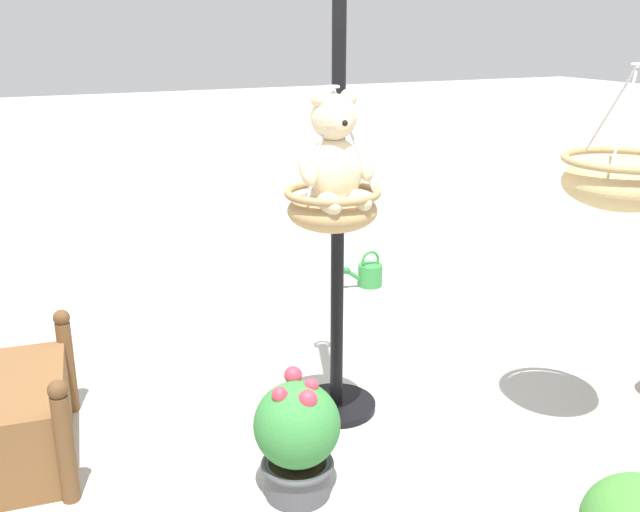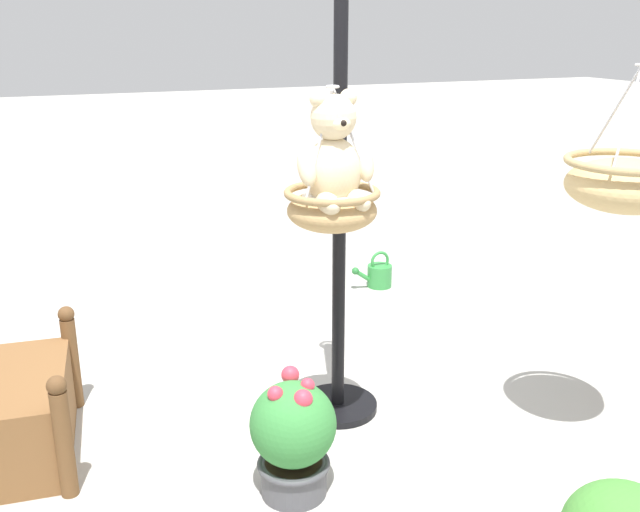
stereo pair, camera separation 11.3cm
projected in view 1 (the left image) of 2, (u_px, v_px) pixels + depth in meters
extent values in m
plane|color=#ADAAA3|center=(313.00, 428.00, 3.77)|extent=(40.00, 40.00, 0.00)
cylinder|color=black|center=(338.00, 213.00, 3.62)|extent=(0.07, 0.07, 2.26)
cylinder|color=black|center=(336.00, 405.00, 3.96)|extent=(0.44, 0.44, 0.04)
ellipsoid|color=tan|center=(332.00, 211.00, 3.31)|extent=(0.42, 0.42, 0.19)
torus|color=#97794E|center=(332.00, 193.00, 3.29)|extent=(0.45, 0.45, 0.04)
ellipsoid|color=silver|center=(332.00, 206.00, 3.31)|extent=(0.37, 0.37, 0.16)
cylinder|color=#B7B7BC|center=(320.00, 144.00, 3.14)|extent=(0.18, 0.11, 0.49)
cylinder|color=#B7B7BC|center=(354.00, 141.00, 3.20)|extent=(0.18, 0.11, 0.49)
cylinder|color=#B7B7BC|center=(324.00, 138.00, 3.30)|extent=(0.01, 0.21, 0.49)
torus|color=#B7B7BC|center=(333.00, 87.00, 3.14)|extent=(0.06, 0.06, 0.01)
ellipsoid|color=beige|center=(333.00, 172.00, 3.25)|extent=(0.27, 0.23, 0.32)
sphere|color=beige|center=(334.00, 117.00, 3.17)|extent=(0.22, 0.22, 0.21)
ellipsoid|color=beige|center=(341.00, 123.00, 3.11)|extent=(0.10, 0.08, 0.07)
sphere|color=black|center=(345.00, 123.00, 3.08)|extent=(0.03, 0.03, 0.03)
sphere|color=beige|center=(349.00, 98.00, 3.17)|extent=(0.08, 0.08, 0.08)
sphere|color=beige|center=(319.00, 99.00, 3.11)|extent=(0.08, 0.08, 0.08)
ellipsoid|color=beige|center=(364.00, 162.00, 3.26)|extent=(0.09, 0.16, 0.20)
ellipsoid|color=beige|center=(308.00, 167.00, 3.15)|extent=(0.09, 0.16, 0.20)
ellipsoid|color=beige|center=(359.00, 200.00, 3.21)|extent=(0.10, 0.18, 0.10)
ellipsoid|color=beige|center=(329.00, 204.00, 3.15)|extent=(0.10, 0.18, 0.10)
ellipsoid|color=tan|center=(622.00, 183.00, 3.25)|extent=(0.54, 0.54, 0.24)
torus|color=tan|center=(625.00, 160.00, 3.22)|extent=(0.56, 0.56, 0.04)
cylinder|color=#B7B7BC|center=(625.00, 116.00, 3.06)|extent=(0.23, 0.14, 0.43)
cylinder|color=#B7B7BC|center=(610.00, 110.00, 3.26)|extent=(0.01, 0.26, 0.43)
torus|color=#B7B7BC|center=(638.00, 64.00, 3.09)|extent=(0.06, 0.06, 0.01)
cylinder|color=brown|center=(65.00, 449.00, 3.13)|extent=(0.08, 0.08, 0.53)
cylinder|color=brown|center=(68.00, 367.00, 3.87)|extent=(0.08, 0.08, 0.53)
sphere|color=brown|center=(58.00, 390.00, 3.04)|extent=(0.09, 0.09, 0.09)
sphere|color=brown|center=(61.00, 318.00, 3.78)|extent=(0.09, 0.09, 0.09)
cylinder|color=#4C4C51|center=(298.00, 477.00, 3.23)|extent=(0.30, 0.30, 0.16)
torus|color=#444449|center=(297.00, 464.00, 3.21)|extent=(0.34, 0.34, 0.03)
cylinder|color=#382819|center=(297.00, 465.00, 3.21)|extent=(0.27, 0.27, 0.03)
ellipsoid|color=#38843D|center=(297.00, 425.00, 3.14)|extent=(0.39, 0.39, 0.39)
sphere|color=#E0384C|center=(280.00, 395.00, 3.04)|extent=(0.07, 0.07, 0.07)
sphere|color=#E0384C|center=(308.00, 399.00, 3.03)|extent=(0.09, 0.09, 0.09)
sphere|color=#E0384C|center=(311.00, 385.00, 3.11)|extent=(0.06, 0.06, 0.06)
sphere|color=#E0384C|center=(293.00, 375.00, 3.21)|extent=(0.08, 0.08, 0.08)
cylinder|color=#338C3F|center=(370.00, 275.00, 5.80)|extent=(0.20, 0.20, 0.18)
cylinder|color=#338C3F|center=(354.00, 276.00, 5.74)|extent=(0.17, 0.04, 0.14)
sphere|color=#287033|center=(346.00, 271.00, 5.69)|extent=(0.06, 0.06, 0.06)
torus|color=#338C3F|center=(371.00, 260.00, 5.76)|extent=(0.16, 0.02, 0.16)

